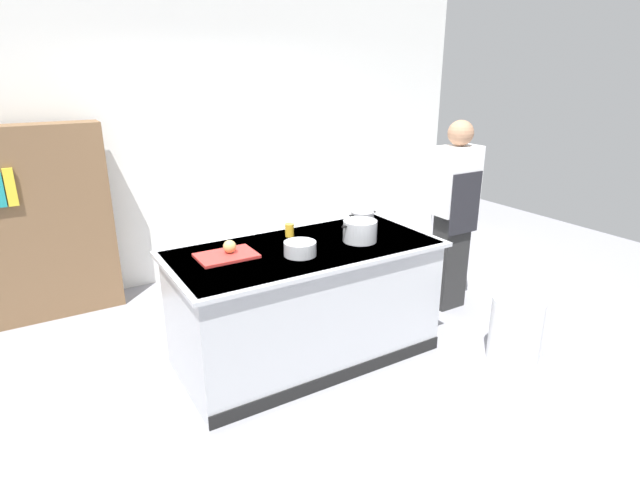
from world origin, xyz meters
TOP-DOWN VIEW (x-y plane):
  - ground_plane at (0.00, 0.00)m, footprint 10.00×10.00m
  - back_wall at (0.00, 2.10)m, footprint 6.40×0.12m
  - counter_island at (0.00, -0.00)m, footprint 1.98×0.98m
  - cutting_board at (-0.57, 0.10)m, footprint 0.40×0.28m
  - onion at (-0.53, 0.12)m, footprint 0.09×0.09m
  - stock_pot at (0.42, -0.10)m, footprint 0.32×0.25m
  - sauce_pan at (0.67, 0.22)m, footprint 0.25×0.19m
  - mixing_bowl at (-0.11, -0.13)m, footprint 0.23×0.23m
  - juice_cup at (0.02, 0.27)m, footprint 0.07×0.07m
  - trash_bin at (1.34, -0.87)m, footprint 0.38×0.38m
  - person_chef at (1.57, 0.08)m, footprint 0.38×0.25m
  - bookshelf at (-1.58, 1.80)m, footprint 1.10×0.31m

SIDE VIEW (x-z plane):
  - ground_plane at x=0.00m, z-range 0.00..0.00m
  - trash_bin at x=1.34m, z-range 0.00..0.50m
  - counter_island at x=0.00m, z-range 0.02..0.92m
  - bookshelf at x=-1.58m, z-range 0.00..1.70m
  - cutting_board at x=-0.57m, z-range 0.90..0.92m
  - person_chef at x=1.57m, z-range 0.05..1.77m
  - mixing_bowl at x=-0.11m, z-range 0.90..1.00m
  - juice_cup at x=0.02m, z-range 0.90..1.00m
  - sauce_pan at x=0.67m, z-range 0.90..1.02m
  - onion at x=-0.53m, z-range 0.92..1.01m
  - stock_pot at x=0.42m, z-range 0.90..1.06m
  - back_wall at x=0.00m, z-range 0.00..3.00m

